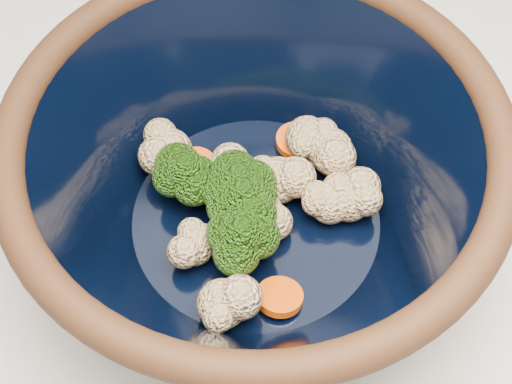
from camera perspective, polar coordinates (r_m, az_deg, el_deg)
counter at (r=0.96m, az=0.71°, el=-13.48°), size 1.20×1.20×0.90m
mixing_bowl at (r=0.46m, az=-0.00°, el=0.90°), size 0.36×0.36×0.14m
vegetable_pile at (r=0.48m, az=-0.60°, el=-0.18°), size 0.15×0.16×0.06m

